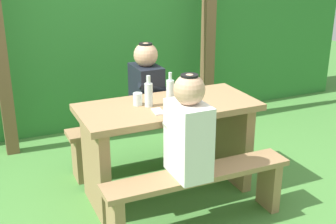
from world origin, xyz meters
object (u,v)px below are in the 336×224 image
Objects in this scene: bench_far at (144,134)px; bottle_right at (170,90)px; person_white_shirt at (188,130)px; cell_phone at (158,111)px; person_black_coat at (146,86)px; drinking_glass at (138,99)px; picnic_table at (168,134)px; bottle_left at (149,94)px; bench_near at (198,187)px.

bench_far is 5.78× the size of bottle_right.
person_white_shirt is 0.39m from cell_phone.
drinking_glass is (-0.25, -0.45, 0.05)m from person_black_coat.
person_black_coat reaches higher than bench_far.
bottle_right is (0.12, 0.56, 0.10)m from person_white_shirt.
cell_phone reaches higher than picnic_table.
bottle_left is at bearing 175.26° from picnic_table.
cell_phone is at bearing 109.83° from bench_near.
bench_far is (0.00, 1.05, 0.00)m from bench_near.
person_black_coat reaches higher than bottle_left.
person_black_coat reaches higher than cell_phone.
bench_far is 0.72m from drinking_glass.
bottle_left is at bearing -42.71° from drinking_glass.
bench_far is 0.46m from person_black_coat.
bench_near is 0.63m from cell_phone.
drinking_glass is 0.23m from cell_phone.
cell_phone reaches higher than bench_far.
bottle_right reaches higher than picnic_table.
person_black_coat is at bearing 82.21° from cell_phone.
person_black_coat reaches higher than bench_near.
picnic_table is 1.95× the size of person_black_coat.
person_white_shirt reaches higher than bench_far.
person_white_shirt is at bearing -77.11° from drinking_glass.
bottle_right is at bearing 50.64° from cell_phone.
cell_phone is at bearing -68.89° from drinking_glass.
bench_far is at bearing 90.00° from picnic_table.
bottle_right is (0.03, 0.04, 0.35)m from picnic_table.
bottle_right reaches higher than cell_phone.
bench_near is 14.37× the size of drinking_glass.
person_white_shirt reaches higher than cell_phone.
bottle_right is at bearing -89.02° from person_black_coat.
bench_near is 5.78× the size of bottle_right.
picnic_table is 0.38m from drinking_glass.
person_black_coat is 2.97× the size of bottle_right.
bench_far is (0.00, 0.53, -0.21)m from picnic_table.
person_white_shirt is at bearing -96.09° from person_black_coat.
drinking_glass reaches higher than bench_near.
person_white_shirt is at bearing -102.12° from bottle_right.
bottle_left is at bearing -109.60° from person_black_coat.
bench_far is 1.95× the size of person_white_shirt.
bottle_left reaches higher than bench_near.
picnic_table is 0.39m from bottle_left.
bottle_right is at bearing 86.47° from bench_near.
bench_near is at bearing -90.00° from bench_far.
bottle_right is (0.03, -0.49, 0.56)m from bench_far.
person_white_shirt is at bearing -75.30° from cell_phone.
person_white_shirt is 0.55m from bottle_left.
bench_near is 1.00× the size of bench_far.
bottle_right is at bearing 46.01° from picnic_table.
bottle_left reaches higher than picnic_table.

